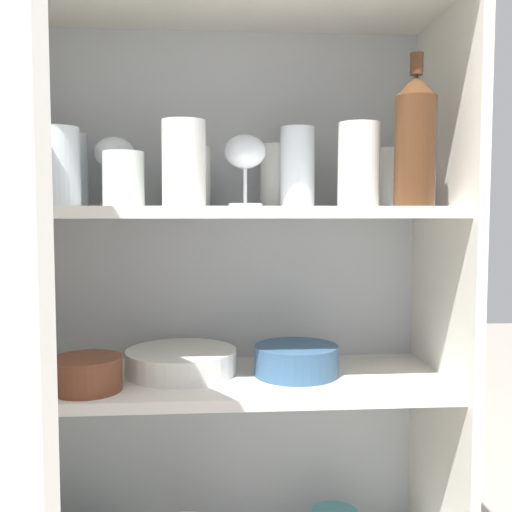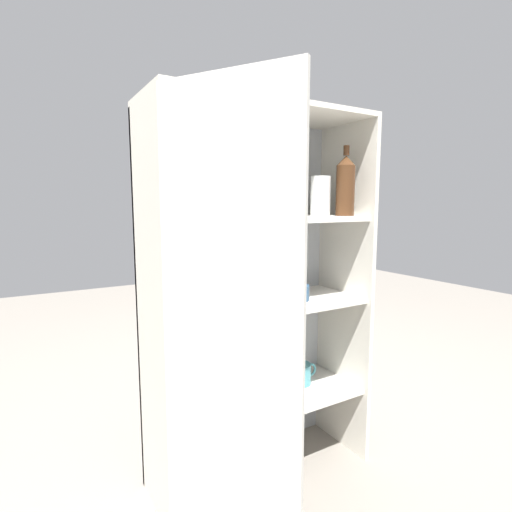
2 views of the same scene
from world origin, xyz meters
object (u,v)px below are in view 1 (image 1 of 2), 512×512
object	(u,v)px
serving_bowl_small	(87,372)
wine_bottle	(415,140)
mixing_bowl_large	(296,359)
plate_stack_white	(181,361)

from	to	relation	value
serving_bowl_small	wine_bottle	bearing A→B (deg)	-2.05
wine_bottle	mixing_bowl_large	world-z (taller)	wine_bottle
mixing_bowl_large	plate_stack_white	bearing A→B (deg)	172.00
plate_stack_white	mixing_bowl_large	distance (m)	0.22
plate_stack_white	serving_bowl_small	size ratio (longest dim) A/B	1.75
mixing_bowl_large	serving_bowl_small	world-z (taller)	serving_bowl_small
mixing_bowl_large	wine_bottle	bearing A→B (deg)	-25.44
wine_bottle	serving_bowl_small	xyz separation A→B (m)	(-0.56, 0.02, -0.39)
plate_stack_white	mixing_bowl_large	xyz separation A→B (m)	(0.21, -0.03, 0.01)
wine_bottle	plate_stack_white	bearing A→B (deg)	163.45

